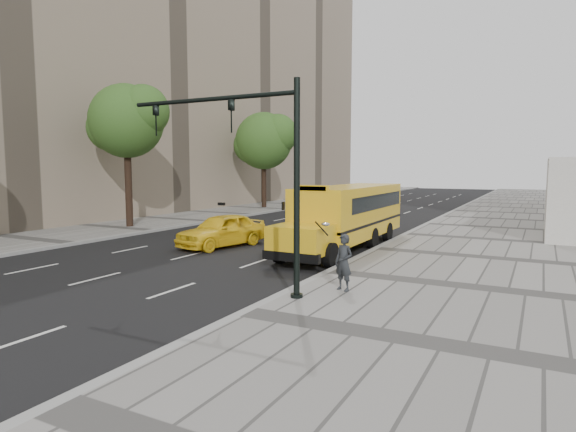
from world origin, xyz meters
The scene contains 13 objects.
ground centered at (0.00, 0.00, 0.00)m, with size 140.00×140.00×0.00m, color black.
sidewalk_museum centered at (12.00, 0.00, 0.07)m, with size 12.00×140.00×0.15m, color gray.
sidewalk_far centered at (-11.00, 0.00, 0.07)m, with size 6.00×140.00×0.15m, color gray.
curb_museum centered at (6.00, 0.00, 0.07)m, with size 0.30×140.00×0.15m, color gray.
curb_far centered at (-8.00, 0.00, 0.07)m, with size 0.30×140.00×0.15m, color gray.
building_far centered at (-19.00, 10.00, 16.00)m, with size 10.00×80.00×32.00m, color gray.
tree_b centered at (-10.41, 0.75, 6.83)m, with size 5.19×4.61×9.10m.
tree_c centered at (-10.40, 17.58, 6.41)m, with size 5.98×5.31×9.03m.
school_bus centered at (4.50, 0.43, 1.76)m, with size 2.96×11.56×3.19m.
taxi_near centered at (-1.12, -2.27, 0.82)m, with size 1.94×4.82×1.64m, color yellow.
taxi_far centered at (-1.02, 8.87, 0.69)m, with size 1.46×4.20×1.38m, color yellow.
pedestrian centered at (7.52, -7.94, 1.02)m, with size 0.63×0.42×1.74m, color #24272A.
traffic_signal centered at (5.19, -9.32, 4.09)m, with size 6.18×0.36×6.40m.
Camera 1 is at (12.78, -21.52, 3.92)m, focal length 30.00 mm.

